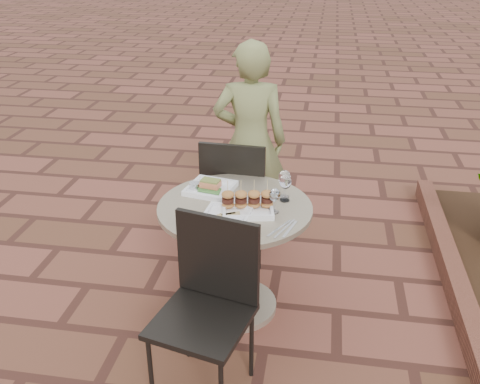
% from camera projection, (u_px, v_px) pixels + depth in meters
% --- Properties ---
extents(ground, '(60.00, 60.00, 0.00)m').
position_uv_depth(ground, '(208.00, 298.00, 3.50)').
color(ground, brown).
rests_on(ground, ground).
extents(cafe_table, '(0.90, 0.90, 0.73)m').
position_uv_depth(cafe_table, '(235.00, 242.00, 3.20)').
color(cafe_table, gray).
rests_on(cafe_table, ground).
extents(chair_far, '(0.46, 0.46, 0.93)m').
position_uv_depth(chair_far, '(236.00, 191.00, 3.68)').
color(chair_far, black).
rests_on(chair_far, ground).
extents(chair_near, '(0.53, 0.53, 0.93)m').
position_uv_depth(chair_near, '(209.00, 294.00, 2.64)').
color(chair_near, black).
rests_on(chair_near, ground).
extents(diner, '(0.58, 0.42, 1.50)m').
position_uv_depth(diner, '(250.00, 142.00, 3.97)').
color(diner, olive).
rests_on(diner, ground).
extents(plate_salmon, '(0.31, 0.31, 0.07)m').
position_uv_depth(plate_salmon, '(210.00, 188.00, 3.26)').
color(plate_salmon, white).
rests_on(plate_salmon, cafe_table).
extents(plate_sliders, '(0.33, 0.33, 0.18)m').
position_uv_depth(plate_sliders, '(247.00, 203.00, 3.03)').
color(plate_sliders, white).
rests_on(plate_sliders, cafe_table).
extents(plate_tuna, '(0.27, 0.27, 0.03)m').
position_uv_depth(plate_tuna, '(226.00, 216.00, 2.95)').
color(plate_tuna, white).
rests_on(plate_tuna, cafe_table).
extents(wine_glass_right, '(0.06, 0.06, 0.15)m').
position_uv_depth(wine_glass_right, '(275.00, 196.00, 2.98)').
color(wine_glass_right, white).
rests_on(wine_glass_right, cafe_table).
extents(wine_glass_mid, '(0.07, 0.07, 0.17)m').
position_uv_depth(wine_glass_mid, '(285.00, 178.00, 3.14)').
color(wine_glass_mid, white).
rests_on(wine_glass_mid, cafe_table).
extents(wine_glass_far, '(0.07, 0.07, 0.17)m').
position_uv_depth(wine_glass_far, '(285.00, 182.00, 3.10)').
color(wine_glass_far, white).
rests_on(wine_glass_far, cafe_table).
extents(steel_ramekin, '(0.08, 0.08, 0.05)m').
position_uv_depth(steel_ramekin, '(195.00, 186.00, 3.27)').
color(steel_ramekin, silver).
rests_on(steel_ramekin, cafe_table).
extents(cutlery_set, '(0.18, 0.25, 0.00)m').
position_uv_depth(cutlery_set, '(284.00, 229.00, 2.85)').
color(cutlery_set, silver).
rests_on(cutlery_set, cafe_table).
extents(planter_curb, '(0.12, 3.00, 0.15)m').
position_uv_depth(planter_curb, '(456.00, 285.00, 3.50)').
color(planter_curb, brown).
rests_on(planter_curb, ground).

